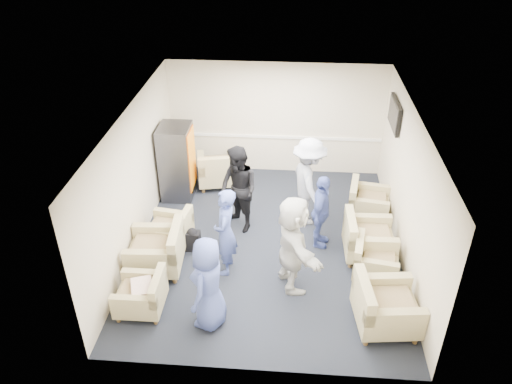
# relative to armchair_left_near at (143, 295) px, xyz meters

# --- Properties ---
(floor) EXTENTS (6.00, 6.00, 0.00)m
(floor) POSITION_rel_armchair_left_near_xyz_m (1.93, 1.92, -0.30)
(floor) COLOR black
(floor) RESTS_ON ground
(ceiling) EXTENTS (6.00, 6.00, 0.00)m
(ceiling) POSITION_rel_armchair_left_near_xyz_m (1.93, 1.92, 2.40)
(ceiling) COLOR silver
(ceiling) RESTS_ON back_wall
(back_wall) EXTENTS (5.00, 0.02, 2.70)m
(back_wall) POSITION_rel_armchair_left_near_xyz_m (1.93, 4.92, 1.05)
(back_wall) COLOR beige
(back_wall) RESTS_ON floor
(front_wall) EXTENTS (5.00, 0.02, 2.70)m
(front_wall) POSITION_rel_armchair_left_near_xyz_m (1.93, -1.08, 1.05)
(front_wall) COLOR beige
(front_wall) RESTS_ON floor
(left_wall) EXTENTS (0.02, 6.00, 2.70)m
(left_wall) POSITION_rel_armchair_left_near_xyz_m (-0.57, 1.92, 1.05)
(left_wall) COLOR beige
(left_wall) RESTS_ON floor
(right_wall) EXTENTS (0.02, 6.00, 2.70)m
(right_wall) POSITION_rel_armchair_left_near_xyz_m (4.43, 1.92, 1.05)
(right_wall) COLOR beige
(right_wall) RESTS_ON floor
(chair_rail) EXTENTS (4.98, 0.04, 0.06)m
(chair_rail) POSITION_rel_armchair_left_near_xyz_m (1.93, 4.90, 0.60)
(chair_rail) COLOR white
(chair_rail) RESTS_ON back_wall
(tv) EXTENTS (0.10, 1.00, 0.58)m
(tv) POSITION_rel_armchair_left_near_xyz_m (4.36, 3.72, 1.75)
(tv) COLOR black
(tv) RESTS_ON right_wall
(armchair_left_near) EXTENTS (0.76, 0.76, 0.60)m
(armchair_left_near) POSITION_rel_armchair_left_near_xyz_m (0.00, 0.00, 0.00)
(armchair_left_near) COLOR tan
(armchair_left_near) RESTS_ON floor
(armchair_left_mid) EXTENTS (1.00, 1.00, 0.75)m
(armchair_left_mid) POSITION_rel_armchair_left_near_xyz_m (0.01, 1.04, 0.08)
(armchair_left_mid) COLOR tan
(armchair_left_mid) RESTS_ON floor
(armchair_left_far) EXTENTS (0.91, 0.91, 0.64)m
(armchair_left_far) POSITION_rel_armchair_left_near_xyz_m (0.06, 1.72, 0.02)
(armchair_left_far) COLOR tan
(armchair_left_far) RESTS_ON floor
(armchair_right_near) EXTENTS (1.04, 1.04, 0.75)m
(armchair_right_near) POSITION_rel_armchair_left_near_xyz_m (3.83, -0.05, 0.08)
(armchair_right_near) COLOR tan
(armchair_right_near) RESTS_ON floor
(armchair_right_midnear) EXTENTS (0.89, 0.89, 0.61)m
(armchair_right_midnear) POSITION_rel_armchair_left_near_xyz_m (3.83, 1.17, 0.01)
(armchair_right_midnear) COLOR tan
(armchair_right_midnear) RESTS_ON floor
(armchair_right_midfar) EXTENTS (0.92, 0.92, 0.72)m
(armchair_right_midfar) POSITION_rel_armchair_left_near_xyz_m (3.77, 1.72, 0.06)
(armchair_right_midfar) COLOR tan
(armchair_right_midfar) RESTS_ON floor
(armchair_right_far) EXTENTS (0.94, 0.94, 0.65)m
(armchair_right_far) POSITION_rel_armchair_left_near_xyz_m (3.92, 3.06, 0.02)
(armchair_right_far) COLOR tan
(armchair_right_far) RESTS_ON floor
(armchair_corner) EXTENTS (1.09, 1.09, 0.74)m
(armchair_corner) POSITION_rel_armchair_left_near_xyz_m (0.65, 4.11, 0.07)
(armchair_corner) COLOR tan
(armchair_corner) RESTS_ON floor
(vending_machine) EXTENTS (0.68, 0.79, 1.68)m
(vending_machine) POSITION_rel_armchair_left_near_xyz_m (-0.17, 3.59, 0.54)
(vending_machine) COLOR #4C4C54
(vending_machine) RESTS_ON floor
(backpack) EXTENTS (0.29, 0.21, 0.48)m
(backpack) POSITION_rel_armchair_left_near_xyz_m (0.50, 1.64, -0.05)
(backpack) COLOR black
(backpack) RESTS_ON floor
(pillow) EXTENTS (0.46, 0.52, 0.13)m
(pillow) POSITION_rel_armchair_left_near_xyz_m (-0.00, -0.00, 0.16)
(pillow) COLOR white
(pillow) RESTS_ON armchair_left_near
(person_front_left) EXTENTS (0.71, 0.90, 1.61)m
(person_front_left) POSITION_rel_armchair_left_near_xyz_m (1.13, -0.19, 0.51)
(person_front_left) COLOR #4353A1
(person_front_left) RESTS_ON floor
(person_mid_left) EXTENTS (0.41, 0.61, 1.67)m
(person_mid_left) POSITION_rel_armchair_left_near_xyz_m (1.22, 1.11, 0.54)
(person_mid_left) COLOR #4353A1
(person_mid_left) RESTS_ON floor
(person_back_left) EXTENTS (1.09, 1.11, 1.80)m
(person_back_left) POSITION_rel_armchair_left_near_xyz_m (1.30, 2.43, 0.60)
(person_back_left) COLOR black
(person_back_left) RESTS_ON floor
(person_back_right) EXTENTS (1.03, 1.36, 1.87)m
(person_back_right) POSITION_rel_armchair_left_near_xyz_m (2.68, 2.77, 0.64)
(person_back_right) COLOR silver
(person_back_right) RESTS_ON floor
(person_mid_right) EXTENTS (0.56, 0.94, 1.51)m
(person_mid_right) POSITION_rel_armchair_left_near_xyz_m (2.91, 1.99, 0.45)
(person_mid_right) COLOR #4353A1
(person_mid_right) RESTS_ON floor
(person_front_right) EXTENTS (1.02, 1.73, 1.78)m
(person_front_right) POSITION_rel_armchair_left_near_xyz_m (2.40, 0.80, 0.59)
(person_front_right) COLOR silver
(person_front_right) RESTS_ON floor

